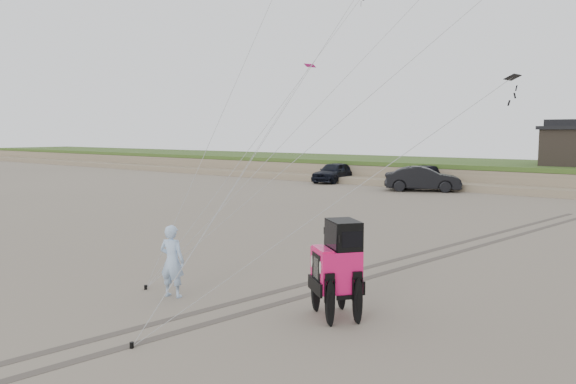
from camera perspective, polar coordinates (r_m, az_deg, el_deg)
name	(u,v)px	position (r m, az deg, el deg)	size (l,w,h in m)	color
ground	(171,312)	(13.50, -11.83, -11.81)	(160.00, 160.00, 0.00)	#6B6054
dune_ridge	(562,177)	(46.85, 26.06, 1.42)	(160.00, 14.25, 1.73)	#7A6B54
truck_a	(334,172)	(46.56, 4.69, 2.01)	(1.98, 4.92, 1.68)	black
truck_b	(423,179)	(40.56, 13.52, 1.30)	(1.83, 5.25, 1.73)	black
truck_c	(421,176)	(43.67, 13.34, 1.56)	(2.26, 5.56, 1.61)	black
jeep	(336,279)	(12.66, 4.91, -8.78)	(2.03, 4.70, 1.75)	#EA1563
man	(172,261)	(14.42, -11.69, -6.88)	(0.67, 0.44, 1.83)	#8CA9D8
stake_main	(146,287)	(15.43, -14.27, -9.36)	(0.08, 0.08, 0.12)	black
stake_aux	(132,345)	(11.53, -15.59, -14.75)	(0.08, 0.08, 0.12)	black
tire_tracks	(407,262)	(18.47, 12.04, -6.93)	(5.22, 29.74, 0.01)	#4C443D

